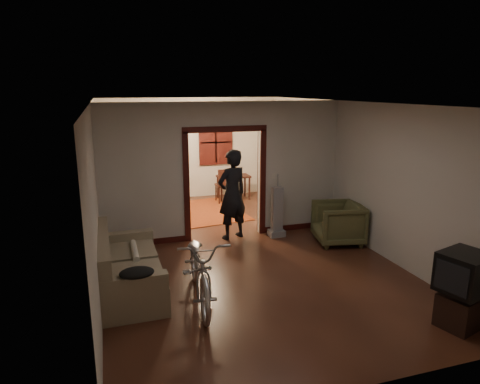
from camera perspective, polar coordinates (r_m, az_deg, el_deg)
name	(u,v)px	position (r m, az deg, el deg)	size (l,w,h in m)	color
floor	(235,248)	(8.46, -0.62, -7.45)	(5.00, 8.50, 0.01)	#361911
ceiling	(235,102)	(7.89, -0.67, 11.86)	(5.00, 8.50, 0.01)	white
wall_back	(191,148)	(12.13, -6.52, 5.79)	(5.00, 0.02, 2.80)	beige
wall_left	(96,187)	(7.73, -18.66, 0.62)	(0.02, 8.50, 2.80)	beige
wall_right	(351,171)	(9.09, 14.62, 2.78)	(0.02, 8.50, 2.80)	beige
partition_wall	(225,171)	(8.77, -2.07, 2.82)	(5.00, 0.14, 2.80)	beige
door_casing	(225,185)	(8.83, -2.05, 0.91)	(1.74, 0.20, 2.32)	#360F0C
far_window	(216,142)	(12.23, -3.27, 6.63)	(0.98, 0.06, 1.28)	black
chandelier	(205,118)	(10.33, -4.76, 9.76)	(0.24, 0.24, 0.24)	#FFE0A5
light_switch	(273,176)	(9.06, 4.48, 2.18)	(0.08, 0.01, 0.12)	silver
sofa	(130,262)	(6.83, -14.52, -9.06)	(0.91, 2.02, 0.93)	#6D6348
rolled_paper	(135,251)	(7.08, -13.88, -7.60)	(0.10, 0.10, 0.80)	beige
jacket	(137,273)	(5.91, -13.62, -10.42)	(0.46, 0.34, 0.13)	black
bicycle	(200,267)	(6.33, -5.36, -9.88)	(0.70, 2.01, 1.06)	silver
armchair	(338,223)	(8.83, 12.92, -4.05)	(0.89, 0.91, 0.83)	brown
tv_stand	(460,311)	(6.47, 27.24, -13.91)	(0.49, 0.45, 0.45)	black
crt_tv	(465,272)	(6.25, 27.79, -9.44)	(0.59, 0.53, 0.51)	black
vacuum	(277,212)	(8.98, 4.95, -2.64)	(0.33, 0.26, 1.07)	gray
person	(232,195)	(8.75, -1.05, -0.35)	(0.68, 0.45, 1.86)	black
oriental_rug	(203,212)	(10.87, -4.98, -2.61)	(1.79, 2.35, 0.02)	maroon
locker	(150,171)	(11.84, -11.94, 2.70)	(0.85, 0.47, 1.70)	#1F331E
globe	(148,131)	(11.69, -12.20, 7.94)	(0.26, 0.26, 0.26)	#1E5972
desk	(233,188)	(11.99, -0.88, 0.59)	(0.90, 0.50, 0.66)	black
desk_chair	(224,185)	(11.66, -2.18, 0.91)	(0.42, 0.42, 0.95)	black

